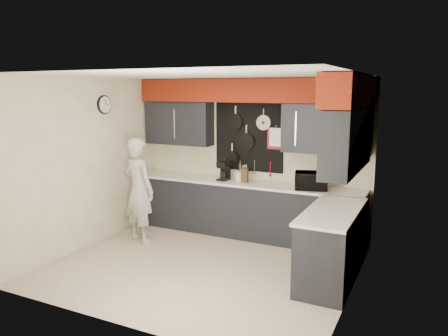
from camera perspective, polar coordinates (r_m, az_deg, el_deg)
The scene contains 10 objects.
ground at distance 6.24m, azimuth -2.76°, elevation -12.57°, with size 4.00×4.00×0.00m, color #BDAA93.
back_wall_assembly at distance 7.20m, azimuth 3.33°, elevation 6.97°, with size 4.00×0.36×2.60m.
right_wall_assembly at distance 5.40m, azimuth 16.04°, elevation 4.80°, with size 0.36×3.50×2.60m.
left_wall_assembly at distance 7.03m, azimuth -17.20°, elevation 0.91°, with size 0.05×3.50×2.60m.
base_cabinets at distance 6.86m, azimuth 5.40°, elevation -6.41°, with size 3.95×2.20×0.92m.
microwave at distance 6.74m, azimuth 11.28°, elevation -1.65°, with size 0.48×0.33×0.27m, color black.
knife_block at distance 7.13m, azimuth 2.72°, elevation -0.95°, with size 0.11×0.11×0.23m, color #32210F.
utensil_crock at distance 7.26m, azimuth 1.99°, elevation -1.04°, with size 0.12×0.12×0.16m, color white.
coffee_maker at distance 7.29m, azimuth 0.01°, elevation -0.33°, with size 0.18×0.22×0.31m.
person at distance 7.07m, azimuth -11.04°, elevation -2.86°, with size 0.61×0.40×1.68m, color beige.
Camera 1 is at (2.78, -5.04, 2.41)m, focal length 35.00 mm.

